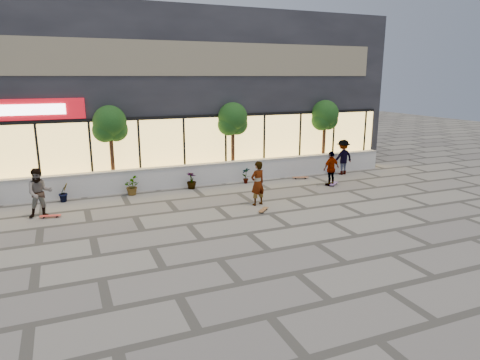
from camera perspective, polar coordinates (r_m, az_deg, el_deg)
name	(u,v)px	position (r m, az deg, el deg)	size (l,w,h in m)	color
ground	(248,233)	(14.61, 1.08, -7.10)	(80.00, 80.00, 0.00)	gray
planter_wall	(190,175)	(20.79, -6.65, 0.63)	(22.00, 0.42, 1.04)	silver
retail_building	(162,93)	(25.61, -10.36, 11.35)	(24.00, 9.17, 8.50)	black
shrub_b	(64,192)	(19.55, -22.45, -1.53)	(0.45, 0.36, 0.81)	#173611
shrub_c	(131,186)	(19.72, -14.32, -0.78)	(0.73, 0.63, 0.81)	#173611
shrub_d	(191,180)	(20.28, -6.49, -0.05)	(0.45, 0.45, 0.81)	#173611
shrub_e	(246,175)	(21.19, 0.80, 0.64)	(0.43, 0.29, 0.81)	#173611
tree_midwest	(110,126)	(20.42, -16.95, 6.91)	(1.60, 1.50, 3.92)	#442918
tree_mideast	(233,121)	(21.84, -0.97, 7.89)	(1.60, 1.50, 3.92)	#442918
tree_east	(325,117)	(24.39, 11.26, 8.24)	(1.60, 1.50, 3.92)	#442918
skater_center	(258,183)	(17.50, 2.37, -0.44)	(0.67, 0.44, 1.84)	white
skater_left	(40,193)	(17.65, -25.16, -1.57)	(0.91, 0.71, 1.88)	tan
skater_right_near	(331,169)	(21.10, 12.06, 1.50)	(0.99, 0.41, 1.69)	white
skater_right_far	(343,157)	(23.71, 13.55, 2.99)	(1.22, 0.70, 1.89)	maroon
skateboard_center	(263,210)	(16.88, 3.14, -3.96)	(0.65, 0.65, 0.09)	brown
skateboard_left	(50,216)	(17.63, -23.97, -4.38)	(0.77, 0.33, 0.09)	red
skateboard_right_near	(300,177)	(22.37, 8.07, 0.36)	(0.87, 0.46, 0.10)	brown
skateboard_right_far	(334,184)	(21.36, 12.39, -0.48)	(0.76, 0.65, 0.10)	#674C8D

